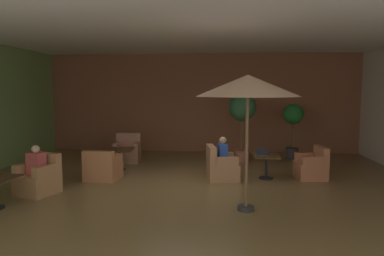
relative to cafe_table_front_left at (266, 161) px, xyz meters
The scene contains 17 objects.
ground_plane 2.20m from the cafe_table_front_left, 150.59° to the right, with size 11.37×10.13×0.02m, color brown.
wall_back_brick 4.59m from the cafe_table_front_left, 115.22° to the left, with size 11.37×0.08×3.57m, color brown.
ceiling_slab 3.81m from the cafe_table_front_left, 150.59° to the right, with size 11.37×10.13×0.06m, color silver.
cafe_table_front_left is the anchor object (origin of this frame).
armchair_front_left_north 1.19m from the cafe_table_front_left, behind, with size 0.87×0.89×0.87m.
armchair_front_left_east 1.18m from the cafe_table_front_left, ahead, with size 0.76×0.80×0.83m.
cafe_table_front_right 4.12m from the cafe_table_front_left, behind, with size 0.81×0.81×0.60m.
armchair_front_right_north 4.18m from the cafe_table_front_left, behind, with size 0.84×0.83×0.78m.
armchair_front_right_east 4.53m from the cafe_table_front_left, 155.61° to the left, with size 0.82×0.76×0.90m.
armchair_mid_center_north 5.45m from the cafe_table_front_left, 161.02° to the right, with size 0.93×0.94×0.87m.
patio_umbrella_tall_red 3.21m from the cafe_table_front_left, 105.24° to the right, with size 1.91×1.91×2.55m.
potted_tree_left_corner 3.21m from the cafe_table_front_left, 67.28° to the left, with size 0.66×0.66×1.81m.
potted_tree_mid_left 2.51m from the cafe_table_front_left, 102.90° to the left, with size 0.87×0.87×2.17m.
patron_blue_shirt 1.17m from the cafe_table_front_left, behind, with size 0.26×0.38×0.68m.
patron_with_friend 5.48m from the cafe_table_front_left, 160.70° to the right, with size 0.42×0.36×0.63m.
iced_drink_cup 0.27m from the cafe_table_front_left, 139.58° to the left, with size 0.08×0.08×0.11m, color white.
open_laptop 0.23m from the cafe_table_front_left, behind, with size 0.31×0.23×0.20m.
Camera 1 is at (0.70, -8.17, 2.28)m, focal length 33.77 mm.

